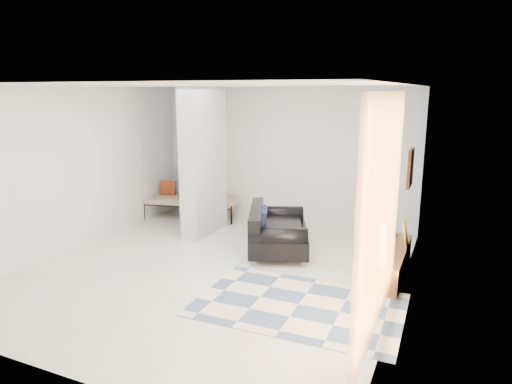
% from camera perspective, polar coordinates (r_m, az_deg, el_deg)
% --- Properties ---
extents(floor, '(6.00, 6.00, 0.00)m').
position_cam_1_polar(floor, '(7.26, -5.21, -9.57)').
color(floor, silver).
rests_on(floor, ground).
extents(ceiling, '(6.00, 6.00, 0.00)m').
position_cam_1_polar(ceiling, '(6.72, -5.69, 13.11)').
color(ceiling, white).
rests_on(ceiling, wall_back).
extents(wall_back, '(6.00, 0.00, 6.00)m').
position_cam_1_polar(wall_back, '(9.54, 3.47, 4.55)').
color(wall_back, white).
rests_on(wall_back, ground).
extents(wall_front, '(6.00, 0.00, 6.00)m').
position_cam_1_polar(wall_front, '(4.57, -24.32, -5.50)').
color(wall_front, white).
rests_on(wall_front, ground).
extents(wall_left, '(0.00, 6.00, 6.00)m').
position_cam_1_polar(wall_left, '(8.53, -21.75, 2.72)').
color(wall_left, white).
rests_on(wall_left, ground).
extents(wall_right, '(0.00, 6.00, 6.00)m').
position_cam_1_polar(wall_right, '(6.02, 18.00, -0.82)').
color(wall_right, white).
rests_on(wall_right, ground).
extents(partition_column, '(0.35, 1.20, 2.80)m').
position_cam_1_polar(partition_column, '(8.76, -6.57, 3.77)').
color(partition_column, '#BABFC2').
rests_on(partition_column, floor).
extents(hallway_door, '(0.85, 0.06, 2.04)m').
position_cam_1_polar(hallway_door, '(10.48, -7.45, 3.09)').
color(hallway_door, white).
rests_on(hallway_door, floor).
extents(curtain, '(0.00, 2.55, 2.55)m').
position_cam_1_polar(curtain, '(4.91, 15.59, -3.03)').
color(curtain, gold).
rests_on(curtain, wall_right).
extents(wall_art, '(0.04, 0.45, 0.55)m').
position_cam_1_polar(wall_art, '(6.86, 18.75, 2.84)').
color(wall_art, '#351A0E').
rests_on(wall_art, wall_right).
extents(media_console, '(0.45, 1.72, 0.80)m').
position_cam_1_polar(media_console, '(7.25, 16.36, -8.34)').
color(media_console, brown).
rests_on(media_console, floor).
extents(loveseat, '(1.49, 1.87, 0.76)m').
position_cam_1_polar(loveseat, '(7.92, 2.35, -4.90)').
color(loveseat, silver).
rests_on(loveseat, floor).
extents(daybed, '(2.11, 1.25, 0.77)m').
position_cam_1_polar(daybed, '(10.10, -7.98, -0.82)').
color(daybed, black).
rests_on(daybed, floor).
extents(area_rug, '(2.66, 1.80, 0.01)m').
position_cam_1_polar(area_rug, '(6.14, 5.35, -13.84)').
color(area_rug, beige).
rests_on(area_rug, floor).
extents(cylinder_lamp, '(0.11, 0.11, 0.60)m').
position_cam_1_polar(cylinder_lamp, '(6.38, 15.50, -6.42)').
color(cylinder_lamp, silver).
rests_on(cylinder_lamp, media_console).
extents(bronze_figurine, '(0.14, 0.14, 0.27)m').
position_cam_1_polar(bronze_figurine, '(7.80, 16.86, -4.31)').
color(bronze_figurine, '#2F1F15').
rests_on(bronze_figurine, media_console).
extents(vase, '(0.17, 0.17, 0.17)m').
position_cam_1_polar(vase, '(7.01, 15.91, -6.59)').
color(vase, white).
rests_on(vase, media_console).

